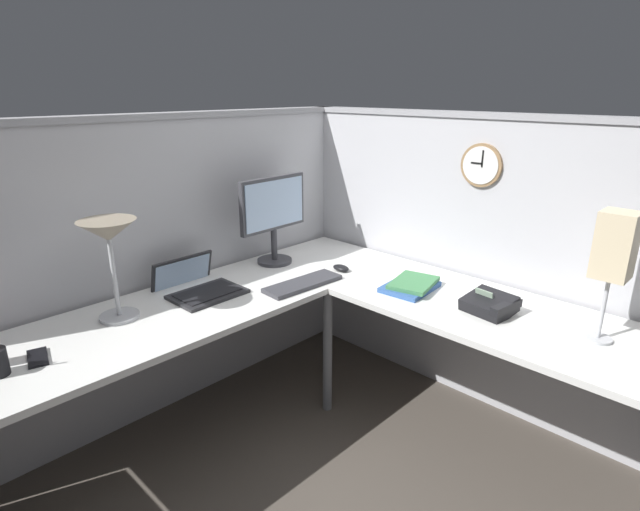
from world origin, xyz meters
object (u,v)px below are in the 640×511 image
(desk_lamp_dome, at_px, (109,239))
(book_stack, at_px, (411,285))
(cell_phone, at_px, (38,358))
(keyboard, at_px, (303,284))
(desk_lamp_paper, at_px, (615,249))
(laptop, at_px, (196,286))
(monitor, at_px, (273,213))
(wall_clock, at_px, (482,165))
(computer_mouse, at_px, (341,268))
(office_phone, at_px, (490,305))

(desk_lamp_dome, distance_m, book_stack, 1.43)
(book_stack, bearing_deg, cell_phone, 158.36)
(keyboard, distance_m, desk_lamp_dome, 0.95)
(book_stack, bearing_deg, desk_lamp_dome, 147.94)
(desk_lamp_paper, bearing_deg, cell_phone, 137.98)
(laptop, distance_m, book_stack, 1.08)
(monitor, height_order, cell_phone, monitor)
(desk_lamp_dome, height_order, wall_clock, wall_clock)
(book_stack, distance_m, wall_clock, 0.70)
(computer_mouse, bearing_deg, laptop, 155.13)
(keyboard, relative_size, computer_mouse, 4.13)
(monitor, xyz_separation_m, desk_lamp_paper, (0.28, -1.65, 0.09))
(monitor, height_order, desk_lamp_dome, monitor)
(laptop, xyz_separation_m, cell_phone, (-0.79, -0.15, -0.02))
(monitor, relative_size, wall_clock, 2.27)
(laptop, distance_m, keyboard, 0.54)
(monitor, height_order, office_phone, monitor)
(book_stack, bearing_deg, desk_lamp_paper, -85.13)
(desk_lamp_dome, distance_m, wall_clock, 1.80)
(cell_phone, bearing_deg, desk_lamp_dome, 32.59)
(desk_lamp_dome, height_order, cell_phone, desk_lamp_dome)
(desk_lamp_dome, bearing_deg, office_phone, -44.08)
(cell_phone, relative_size, wall_clock, 0.65)
(cell_phone, bearing_deg, monitor, 22.69)
(keyboard, height_order, wall_clock, wall_clock)
(office_phone, bearing_deg, book_stack, 91.83)
(office_phone, xyz_separation_m, wall_clock, (0.38, 0.30, 0.56))
(monitor, distance_m, book_stack, 0.87)
(laptop, xyz_separation_m, wall_clock, (1.15, -0.88, 0.57))
(wall_clock, bearing_deg, keyboard, 143.50)
(wall_clock, bearing_deg, office_phone, -141.82)
(keyboard, xyz_separation_m, office_phone, (0.36, -0.84, 0.03))
(keyboard, bearing_deg, cell_phone, 174.49)
(monitor, relative_size, keyboard, 1.16)
(computer_mouse, xyz_separation_m, desk_lamp_paper, (0.12, -1.28, 0.37))
(keyboard, distance_m, cell_phone, 1.22)
(computer_mouse, bearing_deg, desk_lamp_paper, -84.61)
(cell_phone, relative_size, desk_lamp_paper, 0.27)
(office_phone, bearing_deg, computer_mouse, 94.16)
(desk_lamp_dome, bearing_deg, wall_clock, -28.68)
(cell_phone, xyz_separation_m, wall_clock, (1.94, -0.73, 0.59))
(laptop, height_order, desk_lamp_dome, desk_lamp_dome)
(desk_lamp_paper, bearing_deg, laptop, 117.43)
(laptop, relative_size, book_stack, 1.23)
(laptop, xyz_separation_m, book_stack, (0.76, -0.76, -0.00))
(desk_lamp_dome, height_order, office_phone, desk_lamp_dome)
(desk_lamp_dome, xyz_separation_m, book_stack, (1.18, -0.74, -0.34))
(office_phone, xyz_separation_m, desk_lamp_paper, (0.06, -0.43, 0.35))
(keyboard, bearing_deg, laptop, 144.32)
(cell_phone, distance_m, office_phone, 1.87)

